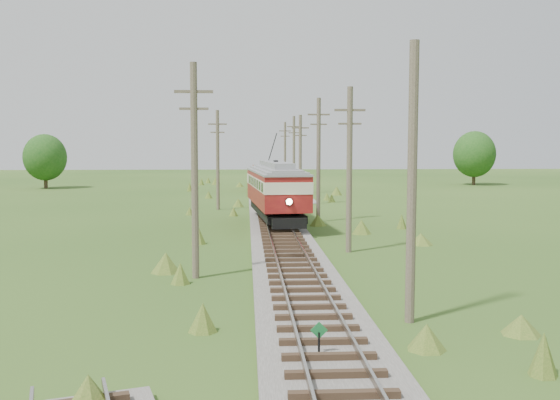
{
  "coord_description": "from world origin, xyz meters",
  "views": [
    {
      "loc": [
        -2.06,
        -14.1,
        5.6
      ],
      "look_at": [
        0.0,
        23.69,
        2.26
      ],
      "focal_mm": 40.0,
      "sensor_mm": 36.0,
      "label": 1
    }
  ],
  "objects": [
    {
      "name": "gondola",
      "position": [
        0.0,
        63.27,
        1.91
      ],
      "size": [
        2.48,
        7.53,
        2.5
      ],
      "rotation": [
        0.0,
        0.0,
        -0.01
      ],
      "color": "black",
      "rests_on": "ground"
    },
    {
      "name": "utility_pole_l_b",
      "position": [
        -4.5,
        40.0,
        4.42
      ],
      "size": [
        1.6,
        0.3,
        8.6
      ],
      "color": "brown",
      "rests_on": "ground"
    },
    {
      "name": "utility_pole_r_6",
      "position": [
        3.2,
        70.0,
        4.47
      ],
      "size": [
        1.6,
        0.3,
        8.7
      ],
      "color": "brown",
      "rests_on": "ground"
    },
    {
      "name": "tree_mid_a",
      "position": [
        -28.0,
        68.0,
        4.02
      ],
      "size": [
        5.46,
        5.46,
        7.03
      ],
      "color": "#38281C",
      "rests_on": "ground"
    },
    {
      "name": "utility_pole_r_3",
      "position": [
        3.2,
        31.0,
        4.63
      ],
      "size": [
        1.6,
        0.3,
        9.0
      ],
      "color": "brown",
      "rests_on": "ground"
    },
    {
      "name": "utility_pole_r_5",
      "position": [
        3.4,
        57.0,
        4.58
      ],
      "size": [
        1.6,
        0.3,
        8.9
      ],
      "color": "brown",
      "rests_on": "ground"
    },
    {
      "name": "utility_pole_r_4",
      "position": [
        3.0,
        44.0,
        4.32
      ],
      "size": [
        1.6,
        0.3,
        8.4
      ],
      "color": "brown",
      "rests_on": "ground"
    },
    {
      "name": "gravel_pile",
      "position": [
        3.65,
        46.61,
        0.48
      ],
      "size": [
        2.82,
        2.99,
        1.02
      ],
      "color": "gray",
      "rests_on": "ground"
    },
    {
      "name": "tree_mid_b",
      "position": [
        30.0,
        72.0,
        4.33
      ],
      "size": [
        5.88,
        5.88,
        7.57
      ],
      "color": "#38281C",
      "rests_on": "ground"
    },
    {
      "name": "utility_pole_r_1",
      "position": [
        3.1,
        5.0,
        4.4
      ],
      "size": [
        0.3,
        0.3,
        8.8
      ],
      "color": "brown",
      "rests_on": "ground"
    },
    {
      "name": "switch_marker",
      "position": [
        -0.2,
        1.5,
        0.63
      ],
      "size": [
        0.45,
        0.06,
        1.08
      ],
      "color": "black",
      "rests_on": "ground"
    },
    {
      "name": "streetcar",
      "position": [
        0.0,
        29.15,
        2.71
      ],
      "size": [
        3.98,
        12.95,
        5.87
      ],
      "rotation": [
        0.0,
        0.0,
        0.08
      ],
      "color": "black",
      "rests_on": "ground"
    },
    {
      "name": "utility_pole_l_a",
      "position": [
        -4.2,
        12.0,
        4.63
      ],
      "size": [
        1.6,
        0.3,
        9.0
      ],
      "color": "brown",
      "rests_on": "ground"
    },
    {
      "name": "ground",
      "position": [
        0.0,
        0.0,
        0.0
      ],
      "size": [
        260.0,
        260.0,
        0.0
      ],
      "primitive_type": "plane",
      "color": "#264D17",
      "rests_on": "ground"
    },
    {
      "name": "railbed_main",
      "position": [
        0.0,
        34.0,
        0.19
      ],
      "size": [
        3.6,
        96.0,
        0.57
      ],
      "color": "#605B54",
      "rests_on": "ground"
    },
    {
      "name": "utility_pole_r_2",
      "position": [
        3.3,
        18.0,
        4.42
      ],
      "size": [
        1.6,
        0.3,
        8.6
      ],
      "color": "brown",
      "rests_on": "ground"
    }
  ]
}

